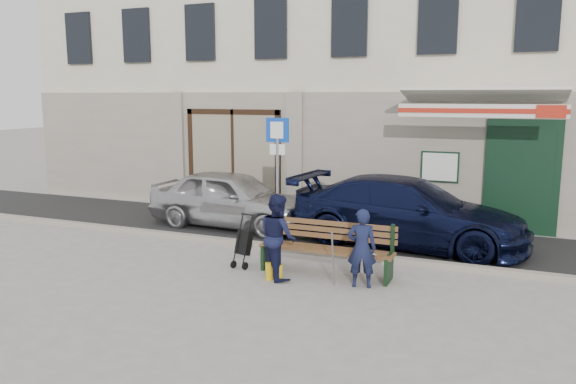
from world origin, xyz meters
The scene contains 11 objects.
ground centered at (0.00, 0.00, 0.00)m, with size 80.00×80.00×0.00m, color #9E9991.
asphalt_lane centered at (0.00, 3.10, 0.01)m, with size 60.00×3.20×0.01m, color #282828.
curb centered at (0.00, 1.50, 0.06)m, with size 60.00×0.18×0.12m, color #9E9384.
building centered at (0.01, 8.45, 4.97)m, with size 20.00×8.27×10.00m.
car_silver centered at (-2.27, 2.98, 0.69)m, with size 1.63×4.04×1.38m, color #BBBBC0.
car_navy centered at (1.93, 2.90, 0.71)m, with size 2.00×4.92×1.43m, color black.
parking_sign centered at (-0.57, 1.83, 1.79)m, with size 0.49×0.08×2.67m.
bench centered at (0.94, 0.40, 0.46)m, with size 2.40×1.17×0.98m.
man centered at (1.73, -0.02, 0.66)m, with size 0.48×0.31×1.31m, color #141A38.
woman centered at (0.28, -0.12, 0.74)m, with size 0.72×0.56×1.47m, color #131635.
stroller centered at (-0.57, 0.26, 0.43)m, with size 0.34×0.44×0.97m.
Camera 1 is at (4.00, -8.67, 3.12)m, focal length 35.00 mm.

